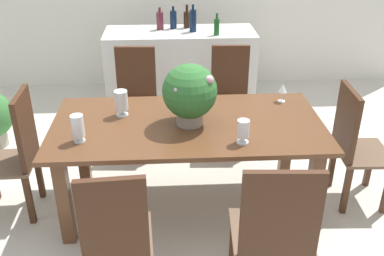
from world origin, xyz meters
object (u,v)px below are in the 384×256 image
at_px(flower_centerpiece, 190,93).
at_px(wine_bottle_amber, 193,20).
at_px(chair_head_end, 16,151).
at_px(kitchen_counter, 180,72).
at_px(chair_far_left, 136,96).
at_px(wine_bottle_dark, 160,21).
at_px(chair_far_right, 230,94).
at_px(crystal_vase_right, 78,127).
at_px(crystal_vase_center_near, 121,101).
at_px(crystal_vase_left, 243,130).
at_px(wine_glass, 283,89).
at_px(dining_table, 188,135).
at_px(chair_near_right, 275,230).
at_px(wine_bottle_green, 217,26).
at_px(wine_bottle_tall, 173,19).
at_px(wine_bottle_clear, 187,19).
at_px(chair_near_left, 117,238).
at_px(chair_foot_end, 354,141).

relative_size(flower_centerpiece, wine_bottle_amber, 1.58).
relative_size(chair_head_end, kitchen_counter, 0.61).
height_order(chair_far_left, wine_bottle_dark, wine_bottle_dark).
distance_m(chair_far_right, crystal_vase_right, 1.80).
height_order(chair_head_end, crystal_vase_center_near, chair_head_end).
distance_m(crystal_vase_left, wine_glass, 0.81).
bearing_deg(chair_far_left, chair_far_right, 3.50).
distance_m(dining_table, crystal_vase_left, 0.54).
bearing_deg(dining_table, wine_bottle_amber, 85.33).
bearing_deg(chair_near_right, wine_bottle_green, -85.34).
relative_size(chair_far_left, chair_near_right, 0.99).
relative_size(chair_far_right, kitchen_counter, 0.61).
bearing_deg(flower_centerpiece, crystal_vase_right, -163.70).
xyz_separation_m(crystal_vase_left, wine_glass, (0.44, 0.68, 0.01)).
xyz_separation_m(chair_head_end, chair_far_right, (1.79, 1.01, -0.00)).
height_order(crystal_vase_right, wine_bottle_tall, wine_bottle_tall).
relative_size(dining_table, wine_bottle_amber, 6.95).
distance_m(chair_far_right, wine_bottle_amber, 1.03).
bearing_deg(wine_bottle_tall, wine_bottle_clear, 10.61).
bearing_deg(chair_near_left, wine_bottle_clear, -104.14).
bearing_deg(wine_bottle_clear, wine_bottle_tall, -169.39).
bearing_deg(wine_bottle_amber, flower_centerpiece, -94.14).
height_order(flower_centerpiece, crystal_vase_center_near, flower_centerpiece).
bearing_deg(crystal_vase_center_near, chair_near_left, -87.58).
bearing_deg(wine_bottle_green, wine_bottle_tall, 146.82).
bearing_deg(crystal_vase_left, wine_bottle_tall, 100.54).
distance_m(chair_head_end, crystal_vase_center_near, 0.89).
xyz_separation_m(chair_far_left, kitchen_counter, (0.46, 0.84, -0.07)).
bearing_deg(dining_table, crystal_vase_right, -162.14).
bearing_deg(dining_table, flower_centerpiece, -49.24).
distance_m(chair_far_left, wine_bottle_dark, 1.08).
xyz_separation_m(chair_foot_end, crystal_vase_right, (-2.10, -0.25, 0.32)).
xyz_separation_m(wine_glass, wine_bottle_amber, (-0.66, 1.48, 0.21)).
distance_m(chair_far_right, flower_centerpiece, 1.22).
bearing_deg(chair_far_right, chair_far_left, -177.05).
height_order(dining_table, chair_near_right, chair_near_right).
xyz_separation_m(chair_far_left, wine_bottle_green, (0.85, 0.66, 0.50)).
height_order(chair_foot_end, kitchen_counter, chair_foot_end).
xyz_separation_m(dining_table, flower_centerpiece, (0.02, -0.02, 0.36)).
xyz_separation_m(chair_head_end, crystal_vase_center_near, (0.81, 0.15, 0.33)).
distance_m(flower_centerpiece, wine_bottle_tall, 2.00).
distance_m(dining_table, chair_near_right, 1.13).
bearing_deg(kitchen_counter, chair_far_left, -118.92).
distance_m(dining_table, chair_far_right, 1.12).
bearing_deg(chair_head_end, crystal_vase_right, 64.12).
bearing_deg(wine_bottle_amber, crystal_vase_left, -84.29).
bearing_deg(wine_bottle_dark, chair_far_left, -104.74).
distance_m(chair_near_right, wine_bottle_amber, 2.92).
bearing_deg(chair_near_left, chair_foot_end, -153.99).
relative_size(chair_near_left, wine_bottle_tall, 4.13).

